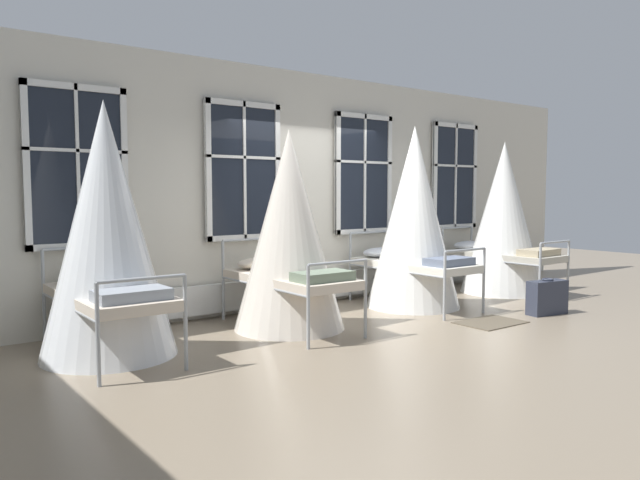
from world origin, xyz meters
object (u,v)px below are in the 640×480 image
at_px(suitcase_dark, 547,297).
at_px(cot_first, 107,233).
at_px(cot_third, 414,219).
at_px(cot_second, 289,232).
at_px(cot_fourth, 503,219).

bearing_deg(suitcase_dark, cot_first, 174.20).
height_order(cot_first, suitcase_dark, cot_first).
height_order(cot_third, suitcase_dark, cot_third).
bearing_deg(cot_second, cot_first, 88.11).
height_order(cot_first, cot_third, cot_third).
bearing_deg(cot_first, cot_second, -91.99).
bearing_deg(cot_third, cot_fourth, -90.25).
relative_size(cot_third, suitcase_dark, 4.22).
distance_m(cot_second, cot_fourth, 4.13).
bearing_deg(cot_fourth, cot_first, 88.92).
xyz_separation_m(cot_first, cot_fourth, (6.19, -0.03, -0.04)).
distance_m(cot_third, cot_fourth, 2.00).
bearing_deg(cot_second, suitcase_dark, -113.34).
xyz_separation_m(cot_first, cot_second, (2.05, -0.09, -0.07)).
bearing_deg(cot_third, cot_first, 90.08).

